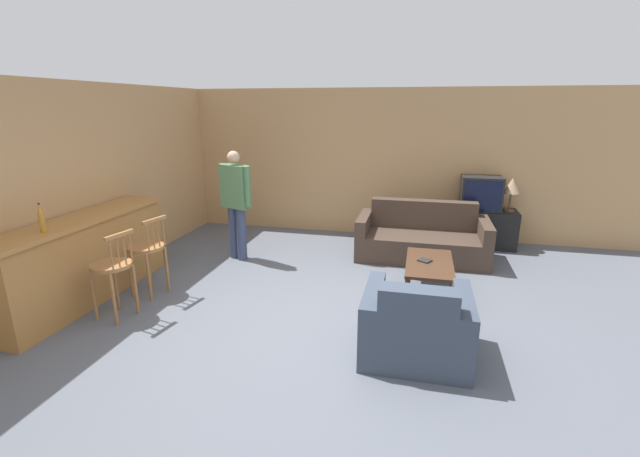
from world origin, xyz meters
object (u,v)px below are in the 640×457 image
(couch_far, at_px, (422,239))
(bottle, at_px, (41,219))
(tv, at_px, (481,193))
(person_by_window, at_px, (236,200))
(tv_unit, at_px, (477,228))
(book_on_table, at_px, (425,260))
(table_lamp, at_px, (512,187))
(bar_chair_mid, at_px, (148,252))
(coffee_table, at_px, (429,267))
(armchair_near, at_px, (416,328))
(bar_chair_near, at_px, (113,271))

(couch_far, relative_size, bottle, 6.39)
(couch_far, relative_size, tv, 3.07)
(bottle, relative_size, person_by_window, 0.19)
(tv_unit, xyz_separation_m, book_on_table, (-0.88, -2.20, 0.13))
(person_by_window, bearing_deg, tv, 22.36)
(book_on_table, height_order, table_lamp, table_lamp)
(bar_chair_mid, relative_size, book_on_table, 5.22)
(tv_unit, bearing_deg, person_by_window, -157.60)
(couch_far, height_order, bottle, bottle)
(bottle, bearing_deg, coffee_table, 22.84)
(couch_far, bearing_deg, tv_unit, 41.09)
(bar_chair_mid, bearing_deg, tv_unit, 35.27)
(coffee_table, xyz_separation_m, book_on_table, (-0.06, 0.02, 0.07))
(couch_far, bearing_deg, person_by_window, -165.36)
(tv, distance_m, table_lamp, 0.48)
(couch_far, relative_size, book_on_table, 10.23)
(armchair_near, bearing_deg, coffee_table, 84.85)
(armchair_near, distance_m, bottle, 3.93)
(table_lamp, bearing_deg, person_by_window, -159.88)
(table_lamp, bearing_deg, bottle, -143.41)
(person_by_window, bearing_deg, coffee_table, -13.73)
(armchair_near, relative_size, bottle, 3.21)
(couch_far, height_order, coffee_table, couch_far)
(coffee_table, relative_size, book_on_table, 5.54)
(couch_far, xyz_separation_m, book_on_table, (0.03, -1.40, 0.15))
(armchair_near, distance_m, book_on_table, 1.47)
(tv, height_order, book_on_table, tv)
(armchair_near, height_order, bottle, bottle)
(bar_chair_mid, distance_m, armchair_near, 3.36)
(bar_chair_near, distance_m, tv_unit, 5.57)
(bar_chair_mid, relative_size, armchair_near, 1.01)
(bar_chair_mid, relative_size, bottle, 3.26)
(tv_unit, bearing_deg, tv, -90.00)
(armchair_near, height_order, tv, tv)
(couch_far, relative_size, tv_unit, 1.62)
(book_on_table, relative_size, table_lamp, 0.35)
(tv_unit, height_order, tv, tv)
(bar_chair_near, distance_m, couch_far, 4.37)
(bar_chair_near, distance_m, table_lamp, 5.94)
(coffee_table, distance_m, tv_unit, 2.37)
(couch_far, xyz_separation_m, tv_unit, (0.91, 0.79, 0.02))
(bar_chair_mid, relative_size, tv, 1.57)
(bar_chair_mid, bearing_deg, couch_far, 33.50)
(bar_chair_near, height_order, table_lamp, table_lamp)
(bar_chair_near, bearing_deg, tv, 40.57)
(couch_far, relative_size, armchair_near, 1.99)
(tv, height_order, person_by_window, person_by_window)
(bar_chair_mid, relative_size, coffee_table, 0.94)
(bar_chair_near, xyz_separation_m, tv_unit, (4.23, 3.62, -0.24))
(coffee_table, height_order, bottle, bottle)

